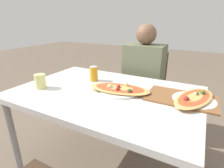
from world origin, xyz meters
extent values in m
cube|color=silver|center=(0.00, 0.00, 0.73)|extent=(1.33, 0.89, 0.04)
cylinder|color=#99999E|center=(-0.61, -0.39, 0.35)|extent=(0.05, 0.05, 0.71)
cylinder|color=#99999E|center=(-0.61, 0.39, 0.35)|extent=(0.05, 0.05, 0.71)
cylinder|color=#99999E|center=(0.61, 0.39, 0.35)|extent=(0.05, 0.05, 0.71)
cube|color=#3F2D1E|center=(0.07, 0.71, 0.43)|extent=(0.40, 0.40, 0.04)
cube|color=#3F2D1E|center=(0.07, 0.89, 0.68)|extent=(0.38, 0.03, 0.47)
cylinder|color=#38383D|center=(0.24, 0.54, 0.21)|extent=(0.03, 0.03, 0.41)
cylinder|color=#38383D|center=(-0.10, 0.54, 0.21)|extent=(0.03, 0.03, 0.41)
cylinder|color=#38383D|center=(0.24, 0.88, 0.21)|extent=(0.03, 0.03, 0.41)
cylinder|color=#38383D|center=(-0.10, 0.88, 0.21)|extent=(0.03, 0.03, 0.41)
cylinder|color=#2D2D38|center=(0.16, 0.57, 0.23)|extent=(0.10, 0.10, 0.45)
cylinder|color=#2D2D38|center=(-0.02, 0.57, 0.23)|extent=(0.10, 0.10, 0.45)
cube|color=#60664C|center=(0.07, 0.68, 0.73)|extent=(0.39, 0.26, 0.56)
sphere|color=brown|center=(0.07, 0.68, 1.11)|extent=(0.20, 0.20, 0.20)
cylinder|color=white|center=(0.10, 0.04, 0.76)|extent=(0.28, 0.28, 0.01)
ellipsoid|color=tan|center=(0.10, 0.04, 0.77)|extent=(0.47, 0.27, 0.02)
ellipsoid|color=#C14C28|center=(0.10, 0.04, 0.78)|extent=(0.38, 0.22, 0.01)
sphere|color=maroon|center=(0.09, 0.03, 0.79)|extent=(0.03, 0.03, 0.03)
sphere|color=maroon|center=(0.20, 0.00, 0.79)|extent=(0.02, 0.02, 0.02)
sphere|color=beige|center=(0.12, 0.10, 0.79)|extent=(0.03, 0.03, 0.03)
sphere|color=maroon|center=(0.10, -0.01, 0.79)|extent=(0.03, 0.03, 0.03)
sphere|color=beige|center=(0.03, 0.01, 0.79)|extent=(0.03, 0.03, 0.03)
sphere|color=#335928|center=(0.19, 0.00, 0.79)|extent=(0.03, 0.03, 0.03)
cylinder|color=orange|center=(-0.20, 0.16, 0.81)|extent=(0.07, 0.07, 0.12)
cylinder|color=silver|center=(-0.20, 0.16, 0.87)|extent=(0.06, 0.06, 0.00)
cylinder|color=#E0DB7F|center=(-0.47, -0.18, 0.80)|extent=(0.08, 0.08, 0.11)
cube|color=brown|center=(0.51, 0.12, 0.76)|extent=(0.44, 0.28, 0.01)
cylinder|color=white|center=(0.59, 0.12, 0.76)|extent=(0.27, 0.27, 0.01)
ellipsoid|color=tan|center=(0.59, 0.12, 0.77)|extent=(0.30, 0.45, 0.02)
ellipsoid|color=#C14C28|center=(0.59, 0.12, 0.78)|extent=(0.24, 0.37, 0.01)
sphere|color=beige|center=(0.59, 0.15, 0.79)|extent=(0.02, 0.02, 0.02)
sphere|color=maroon|center=(0.55, 0.04, 0.79)|extent=(0.03, 0.03, 0.03)
sphere|color=#335928|center=(0.60, 0.16, 0.79)|extent=(0.03, 0.03, 0.03)
sphere|color=#335928|center=(0.63, 0.19, 0.79)|extent=(0.03, 0.03, 0.03)
camera|label=1|loc=(0.60, -1.02, 1.25)|focal=28.00mm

